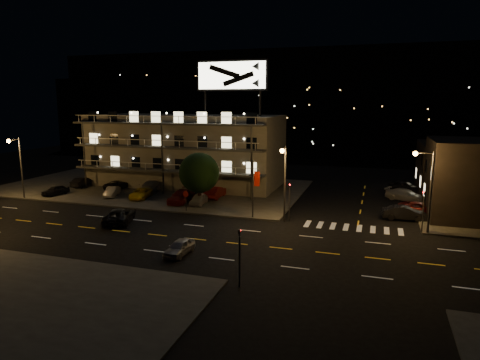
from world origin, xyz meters
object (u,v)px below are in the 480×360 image
(lot_car_7, at_px, (152,186))
(lot_car_2, at_px, (141,193))
(lot_car_4, at_px, (199,199))
(side_car_0, at_px, (405,213))
(road_car_east, at_px, (180,247))
(tree, at_px, (199,174))
(road_car_west, at_px, (119,216))

(lot_car_7, bearing_deg, lot_car_2, 90.17)
(lot_car_4, relative_size, lot_car_7, 0.72)
(lot_car_7, height_order, side_car_0, lot_car_7)
(lot_car_2, xyz_separation_m, road_car_east, (13.76, -16.88, -0.15))
(side_car_0, xyz_separation_m, road_car_east, (-18.31, -16.94, -0.14))
(lot_car_4, height_order, side_car_0, side_car_0)
(tree, xyz_separation_m, road_car_west, (-5.06, -9.33, -3.18))
(tree, relative_size, road_car_east, 1.76)
(lot_car_2, relative_size, lot_car_4, 1.16)
(tree, height_order, road_car_east, tree)
(lot_car_7, distance_m, road_car_west, 15.27)
(lot_car_2, height_order, lot_car_7, lot_car_7)
(tree, xyz_separation_m, lot_car_2, (-8.63, 0.85, -3.16))
(lot_car_7, bearing_deg, lot_car_4, 140.98)
(lot_car_2, bearing_deg, side_car_0, -10.96)
(lot_car_2, distance_m, lot_car_7, 4.53)
(tree, relative_size, lot_car_2, 1.44)
(lot_car_4, relative_size, road_car_east, 1.06)
(tree, bearing_deg, side_car_0, 2.21)
(lot_car_7, bearing_deg, road_car_west, 96.73)
(lot_car_2, relative_size, lot_car_7, 0.83)
(lot_car_7, xyz_separation_m, road_car_west, (4.36, -14.64, -0.17))
(lot_car_4, distance_m, road_car_east, 16.98)
(tree, bearing_deg, lot_car_2, 174.38)
(tree, xyz_separation_m, side_car_0, (23.44, 0.90, -3.17))
(lot_car_7, xyz_separation_m, road_car_east, (14.55, -21.34, -0.31))
(lot_car_7, bearing_deg, side_car_0, 162.49)
(tree, distance_m, lot_car_7, 11.22)
(road_car_east, xyz_separation_m, road_car_west, (-10.19, 6.70, 0.13))
(road_car_west, bearing_deg, lot_car_7, -92.30)
(lot_car_4, bearing_deg, lot_car_2, 169.31)
(tree, xyz_separation_m, road_car_east, (5.13, -16.03, -3.31))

